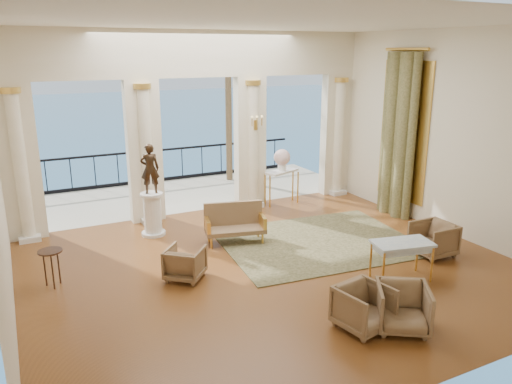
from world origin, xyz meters
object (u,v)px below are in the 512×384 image
statue (150,169)px  armchair_d (185,261)px  side_table (50,256)px  settee (235,223)px  armchair_a (364,306)px  game_table (402,246)px  console_table (282,176)px  armchair_b (403,306)px  pedestal (153,215)px  armchair_c (433,238)px

statue → armchair_d: bearing=100.6°
side_table → settee: bearing=7.9°
armchair_a → side_table: armchair_a is taller
armchair_d → game_table: 3.94m
armchair_a → console_table: 6.41m
console_table → armchair_b: bearing=-124.5°
armchair_a → armchair_b: armchair_b is taller
settee → game_table: (1.92, -3.07, 0.22)m
settee → pedestal: bearing=155.1°
armchair_a → console_table: bearing=61.3°
armchair_c → game_table: (-1.36, -0.55, 0.27)m
armchair_a → statue: 5.69m
statue → side_table: 3.01m
armchair_a → statue: (-1.74, 5.29, 1.16)m
armchair_d → console_table: size_ratio=0.63×
pedestal → statue: size_ratio=0.88×
armchair_d → pedestal: size_ratio=0.67×
armchair_c → armchair_d: 5.00m
settee → pedestal: 1.90m
side_table → game_table: bearing=-24.1°
armchair_a → armchair_d: 3.37m
pedestal → statue: statue is taller
armchair_a → armchair_d: bearing=112.6°
armchair_b → settee: size_ratio=0.56×
armchair_c → armchair_d: bearing=-103.4°
game_table → console_table: 5.05m
pedestal → console_table: 3.86m
pedestal → statue: (0.00, -0.00, 1.07)m
settee → statue: statue is taller
armchair_a → side_table: (-4.02, 3.58, 0.21)m
armchair_a → game_table: bearing=21.6°
armchair_b → game_table: (1.17, 1.31, 0.26)m
armchair_a → armchair_c: bearing=17.5°
armchair_d → side_table: (-2.19, 0.75, 0.25)m
statue → armchair_b: bearing=124.5°
armchair_a → armchair_c: armchair_c is taller
console_table → side_table: bearing=-178.5°
pedestal → side_table: (-2.28, -1.72, 0.11)m
armchair_c → console_table: 4.61m
pedestal → armchair_d: bearing=-92.0°
armchair_c → armchair_d: (-4.85, 1.24, -0.05)m
pedestal → armchair_b: bearing=-68.1°
pedestal → side_table: bearing=-143.0°
armchair_c → armchair_a: bearing=-61.4°
settee → armchair_a: bearing=-72.5°
armchair_a → pedestal: size_ratio=0.76×
armchair_d → game_table: game_table is taller
statue → console_table: size_ratio=1.07×
armchair_a → statue: bearing=97.9°
settee → side_table: bearing=-158.1°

